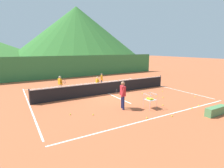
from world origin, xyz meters
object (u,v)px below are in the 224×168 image
tennis_ball_6 (195,97)px  tennis_ball_11 (163,91)px  student_1 (98,82)px  student_0 (60,83)px  tennis_ball_0 (93,115)px  tennis_net (108,87)px  tennis_ball_8 (147,118)px  tennis_ball_4 (192,108)px  tennis_ball_5 (199,106)px  tennis_ball_2 (163,105)px  courtside_bench (216,111)px  tennis_ball_3 (163,97)px  tennis_ball_7 (142,93)px  ball_cart (150,99)px  tennis_ball_1 (172,116)px  student_2 (102,79)px  tennis_ball_10 (156,96)px  tennis_ball_9 (70,114)px  instructor (123,93)px

tennis_ball_6 → tennis_ball_11: 2.60m
student_1 → tennis_ball_11: (4.62, -2.91, -0.71)m
student_0 → tennis_ball_0: bearing=-88.1°
tennis_net → tennis_ball_8: 5.56m
tennis_ball_0 → tennis_ball_4: 5.87m
tennis_ball_0 → tennis_ball_11: same height
tennis_ball_0 → tennis_ball_5: same height
tennis_ball_2 → courtside_bench: (1.30, -2.55, 0.20)m
tennis_ball_3 → tennis_ball_7: bearing=105.5°
tennis_ball_4 → tennis_ball_11: size_ratio=1.00×
tennis_ball_0 → tennis_ball_8: (2.19, -1.83, 0.00)m
ball_cart → tennis_ball_5: (2.93, -1.23, -0.56)m
student_0 → ball_cart: (3.58, -6.69, -0.22)m
student_1 → tennis_ball_6: student_1 is taller
tennis_ball_1 → tennis_ball_8: (-1.32, 0.45, 0.00)m
student_0 → tennis_ball_6: student_0 is taller
student_2 → ball_cart: (-0.39, -7.08, -0.15)m
tennis_net → student_0: student_0 is taller
tennis_ball_0 → tennis_ball_8: same height
tennis_ball_8 → tennis_ball_10: same height
ball_cart → student_0: bearing=118.2°
tennis_net → tennis_ball_9: (-4.03, -3.00, -0.47)m
student_0 → tennis_ball_0: size_ratio=19.86×
student_0 → tennis_ball_8: size_ratio=19.86×
tennis_ball_4 → student_1: bearing=112.7°
instructor → tennis_ball_9: bearing=168.7°
tennis_ball_6 → tennis_ball_5: bearing=-139.9°
tennis_ball_8 → tennis_ball_11: size_ratio=1.00×
tennis_ball_9 → courtside_bench: size_ratio=0.05×
student_0 → tennis_ball_5: (6.51, -7.91, -0.78)m
tennis_ball_2 → courtside_bench: courtside_bench is taller
student_2 → tennis_ball_0: student_2 is taller
tennis_ball_0 → tennis_net: bearing=50.9°
student_1 → tennis_ball_10: student_1 is taller
tennis_ball_8 → courtside_bench: courtside_bench is taller
tennis_ball_4 → tennis_ball_7: (-0.17, 4.33, 0.00)m
student_2 → tennis_ball_0: bearing=-120.7°
instructor → ball_cart: bearing=-28.1°
instructor → courtside_bench: bearing=-41.4°
tennis_ball_2 → tennis_ball_5: 2.21m
tennis_ball_1 → tennis_ball_4: size_ratio=1.00×
tennis_ball_6 → tennis_ball_8: 5.93m
tennis_ball_11 → courtside_bench: courtside_bench is taller
student_1 → tennis_ball_7: student_1 is taller
tennis_ball_7 → tennis_ball_9: size_ratio=1.00×
tennis_ball_4 → tennis_ball_10: (0.10, 3.05, 0.00)m
ball_cart → tennis_ball_6: ball_cart is taller
tennis_net → tennis_ball_5: bearing=-59.2°
student_0 → tennis_ball_3: (6.02, -5.43, -0.78)m
instructor → tennis_ball_8: size_ratio=24.40×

